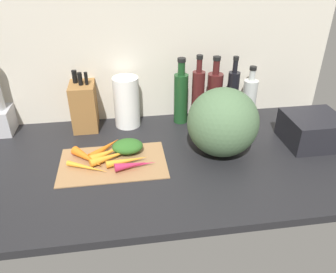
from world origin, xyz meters
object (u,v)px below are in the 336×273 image
Objects in this scene: carrot_1 at (131,165)px; cutting_board at (113,163)px; carrot_0 at (85,157)px; paper_towel_roll at (127,102)px; carrot_3 at (87,167)px; bottle_2 at (214,96)px; bottle_3 at (232,96)px; carrot_5 at (106,154)px; bottle_4 at (249,97)px; winter_squash at (223,122)px; carrot_4 at (140,164)px; carrot_2 at (111,157)px; dish_rack at (312,130)px; bottle_1 at (198,96)px; bottle_0 at (181,96)px; carrot_6 at (88,157)px; carrot_7 at (127,161)px; knife_block at (84,105)px; carrot_8 at (105,148)px.

cutting_board is at bearing 139.78° from carrot_1.
paper_towel_roll is (17.93, 27.42, 9.69)cm from carrot_0.
carrot_1 is 0.70× the size of carrot_3.
cutting_board is at bearing -148.00° from bottle_2.
carrot_5 is at bearing -156.70° from bottle_3.
bottle_2 is (47.19, 29.48, 12.12)cm from cutting_board.
bottle_4 is at bearing 0.42° from paper_towel_roll.
carrot_5 reaches higher than carrot_0.
winter_squash reaches higher than carrot_3.
bottle_2 reaches higher than carrot_4.
winter_squash is at bearing 11.59° from carrot_4.
carrot_2 is at bearing -149.52° from bottle_2.
carrot_4 is at bearing -168.41° from winter_squash.
paper_towel_roll is 1.03× the size of dish_rack.
bottle_1 is 26.42cm from bottle_4.
bottle_0 reaches higher than carrot_0.
winter_squash reaches higher than dish_rack.
carrot_0 is at bearing -155.86° from bottle_2.
carrot_6 is 70.82cm from bottle_3.
carrot_5 is 0.59× the size of paper_towel_roll.
carrot_4 is at bearing -30.39° from carrot_2.
carrot_4 is at bearing -131.74° from bottle_1.
carrot_7 is at bearing 149.21° from carrot_4.
bottle_1 reaches higher than carrot_5.
cutting_board is at bearing -177.28° from winter_squash.
winter_squash reaches higher than knife_block.
bottle_3 reaches higher than cutting_board.
carrot_7 is 0.53× the size of bottle_0.
knife_block is at bearing 94.37° from carrot_6.
bottle_3 is at bearing 137.60° from dish_rack.
cutting_board is 4.83cm from carrot_5.
bottle_3 is at bearing 20.61° from carrot_0.
carrot_1 is 37.58cm from paper_towel_roll.
carrot_0 is at bearing -123.19° from paper_towel_roll.
bottle_1 is (32.02, -2.87, 1.92)cm from paper_towel_roll.
carrot_2 reaches higher than carrot_4.
carrot_1 is 0.47× the size of bottle_4.
cutting_board is at bearing -154.30° from bottle_4.
carrot_0 is 0.73× the size of carrot_2.
paper_towel_roll is 24.78cm from bottle_0.
carrot_8 is at bearing 129.96° from carrot_7.
carrot_1 is 3.58cm from carrot_7.
carrot_4 is 0.93× the size of carrot_5.
carrot_6 is 0.59× the size of winter_squash.
carrot_4 is 73.31cm from dish_rack.
carrot_7 is 39.38cm from knife_block.
bottle_4 is (76.85, -0.90, -0.77)cm from knife_block.
dish_rack reaches higher than carrot_5.
carrot_6 reaches higher than carrot_7.
knife_block is at bearing 175.97° from paper_towel_roll.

